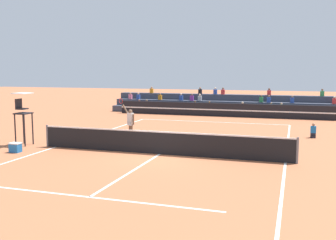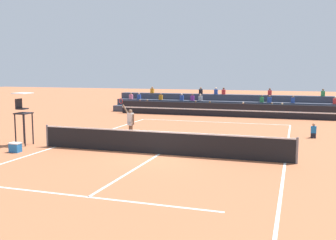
{
  "view_description": "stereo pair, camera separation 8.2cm",
  "coord_description": "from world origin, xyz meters",
  "views": [
    {
      "loc": [
        5.77,
        -16.57,
        3.78
      ],
      "look_at": [
        -0.79,
        3.69,
        1.1
      ],
      "focal_mm": 42.0,
      "sensor_mm": 36.0,
      "label": 1
    },
    {
      "loc": [
        5.84,
        -16.54,
        3.78
      ],
      "look_at": [
        -0.79,
        3.69,
        1.1
      ],
      "focal_mm": 42.0,
      "sensor_mm": 36.0,
      "label": 2
    }
  ],
  "objects": [
    {
      "name": "ground_plane",
      "position": [
        0.0,
        0.0,
        0.0
      ],
      "size": [
        120.0,
        120.0,
        0.0
      ],
      "primitive_type": "plane",
      "color": "#AD603D"
    },
    {
      "name": "bleacher_stand",
      "position": [
        -0.01,
        18.22,
        0.65
      ],
      "size": [
        20.77,
        2.85,
        2.28
      ],
      "color": "#383D4C",
      "rests_on": "ground"
    },
    {
      "name": "tennis_net",
      "position": [
        0.0,
        0.0,
        0.54
      ],
      "size": [
        12.0,
        0.1,
        1.1
      ],
      "color": "slate",
      "rests_on": "ground"
    },
    {
      "name": "tennis_ball",
      "position": [
        -0.14,
        1.28,
        0.03
      ],
      "size": [
        0.07,
        0.07,
        0.07
      ],
      "primitive_type": "sphere",
      "color": "#C6DB33",
      "rests_on": "ground"
    },
    {
      "name": "sponsor_banner_wall",
      "position": [
        0.0,
        15.68,
        0.55
      ],
      "size": [
        18.0,
        0.26,
        1.1
      ],
      "color": "black",
      "rests_on": "ground"
    },
    {
      "name": "tennis_player",
      "position": [
        -2.67,
        2.84,
        0.98
      ],
      "size": [
        1.18,
        0.71,
        2.34
      ],
      "color": "brown",
      "rests_on": "ground"
    },
    {
      "name": "umpire_chair",
      "position": [
        -7.36,
        -0.0,
        1.72
      ],
      "size": [
        0.76,
        0.84,
        2.67
      ],
      "color": "black",
      "rests_on": "ground"
    },
    {
      "name": "court_lines",
      "position": [
        0.0,
        0.0,
        0.0
      ],
      "size": [
        11.1,
        23.9,
        0.01
      ],
      "color": "white",
      "rests_on": "ground"
    },
    {
      "name": "equipment_cooler",
      "position": [
        -6.55,
        -1.65,
        0.23
      ],
      "size": [
        0.5,
        0.38,
        0.45
      ],
      "color": "#1E66B2",
      "rests_on": "ground"
    },
    {
      "name": "ball_kid_courtside",
      "position": [
        6.83,
        6.87,
        0.33
      ],
      "size": [
        0.3,
        0.36,
        0.84
      ],
      "color": "black",
      "rests_on": "ground"
    }
  ]
}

